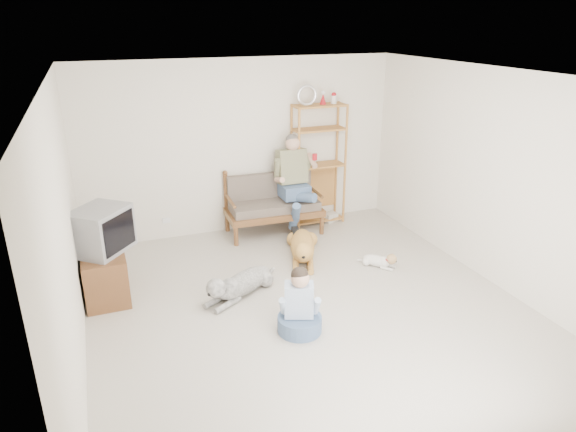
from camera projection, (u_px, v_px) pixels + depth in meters
name	position (u px, v px, depth m)	size (l,w,h in m)	color
floor	(310.00, 309.00, 6.10)	(5.50, 5.50, 0.00)	beige
ceiling	(314.00, 76.00, 5.12)	(5.50, 5.50, 0.00)	white
wall_back	(242.00, 147.00, 8.00)	(5.00, 5.00, 0.00)	silver
wall_front	(485.00, 342.00, 3.22)	(5.00, 5.00, 0.00)	silver
wall_left	(65.00, 235.00, 4.78)	(5.50, 5.50, 0.00)	silver
wall_right	(494.00, 179.00, 6.44)	(5.50, 5.50, 0.00)	silver
loveseat	(273.00, 203.00, 8.17)	(1.52, 0.75, 0.95)	brown
man	(296.00, 191.00, 7.99)	(0.59, 0.85, 1.38)	#546D9B
etagere	(318.00, 164.00, 8.36)	(0.88, 0.38, 2.29)	#A76E34
book_stack	(330.00, 217.00, 8.72)	(0.22, 0.16, 0.14)	silver
tv_stand	(105.00, 274.00, 6.31)	(0.50, 0.90, 0.60)	brown
crt_tv	(101.00, 230.00, 6.13)	(0.82, 0.83, 0.54)	slate
wall_outlet	(166.00, 220.00, 7.96)	(0.12, 0.02, 0.08)	white
golden_retriever	(303.00, 247.00, 7.34)	(0.68, 1.35, 0.43)	#B2893E
shaggy_dog	(239.00, 284.00, 6.35)	(1.14, 0.79, 0.39)	silver
terrier	(381.00, 261.00, 7.11)	(0.43, 0.49, 0.23)	silver
child	(299.00, 308.00, 5.60)	(0.49, 0.49, 0.78)	#546D9B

